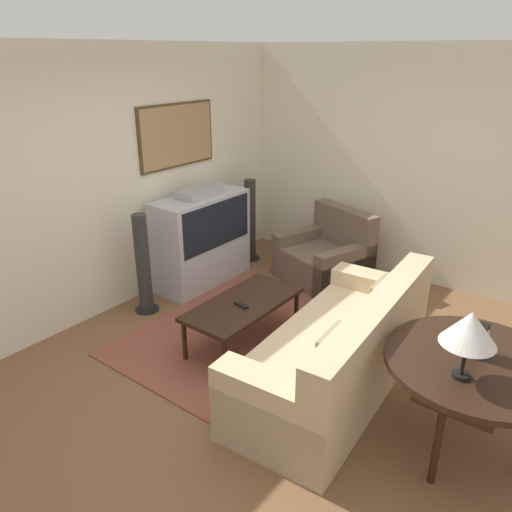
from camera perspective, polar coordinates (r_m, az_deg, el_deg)
ground_plane at (r=4.49m, az=2.27°, el=-13.08°), size 12.00×12.00×0.00m
wall_back at (r=5.33m, az=-16.63°, el=7.94°), size 12.00×0.10×2.70m
wall_right at (r=6.14m, az=17.02°, el=9.68°), size 0.06×12.00×2.70m
area_rug at (r=5.02m, az=-1.14°, el=-8.74°), size 2.38×1.84×0.01m
tv at (r=5.91m, az=-6.22°, el=1.95°), size 1.20×0.52×1.16m
couch at (r=4.20m, az=9.55°, el=-10.89°), size 2.23×1.04×0.88m
armchair at (r=6.10m, az=7.95°, el=-0.19°), size 1.10×1.16×0.86m
coffee_table at (r=4.68m, az=-1.46°, el=-5.74°), size 1.19×0.57×0.44m
console_table at (r=3.65m, az=23.84°, el=-11.69°), size 1.19×1.19×0.74m
table_lamp at (r=3.24m, az=23.25°, el=-7.65°), size 0.33×0.33×0.46m
mantel_clock at (r=3.64m, az=24.07°, el=-8.77°), size 0.15×0.10×0.21m
remote at (r=4.59m, az=-1.72°, el=-5.61°), size 0.06×0.16×0.02m
speaker_tower_left at (r=5.34m, az=-12.77°, el=-1.17°), size 0.25×0.25×1.08m
speaker_tower_right at (r=6.56m, az=-0.69°, el=3.88°), size 0.25×0.25×1.08m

